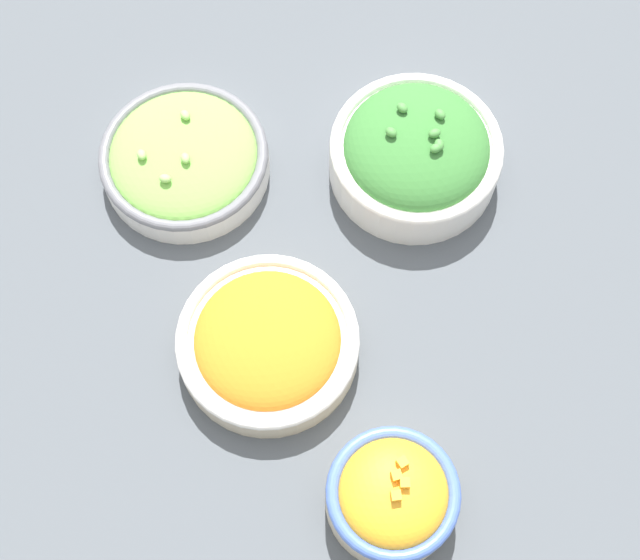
# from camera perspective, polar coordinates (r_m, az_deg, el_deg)

# --- Properties ---
(ground_plane) EXTENTS (3.00, 3.00, 0.00)m
(ground_plane) POSITION_cam_1_polar(r_m,az_deg,el_deg) (0.91, 0.00, -0.72)
(ground_plane) COLOR #4C5156
(bowl_squash) EXTENTS (0.12, 0.12, 0.08)m
(bowl_squash) POSITION_cam_1_polar(r_m,az_deg,el_deg) (0.83, 4.64, -13.58)
(bowl_squash) COLOR beige
(bowl_squash) RESTS_ON ground_plane
(bowl_carrots) EXTENTS (0.18, 0.18, 0.06)m
(bowl_carrots) POSITION_cam_1_polar(r_m,az_deg,el_deg) (0.87, -3.35, -3.98)
(bowl_carrots) COLOR beige
(bowl_carrots) RESTS_ON ground_plane
(bowl_broccoli) EXTENTS (0.18, 0.18, 0.09)m
(bowl_broccoli) POSITION_cam_1_polar(r_m,az_deg,el_deg) (0.95, 6.13, 8.12)
(bowl_broccoli) COLOR silver
(bowl_broccoli) RESTS_ON ground_plane
(bowl_lettuce) EXTENTS (0.18, 0.18, 0.06)m
(bowl_lettuce) POSITION_cam_1_polar(r_m,az_deg,el_deg) (0.96, -8.68, 7.70)
(bowl_lettuce) COLOR silver
(bowl_lettuce) RESTS_ON ground_plane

